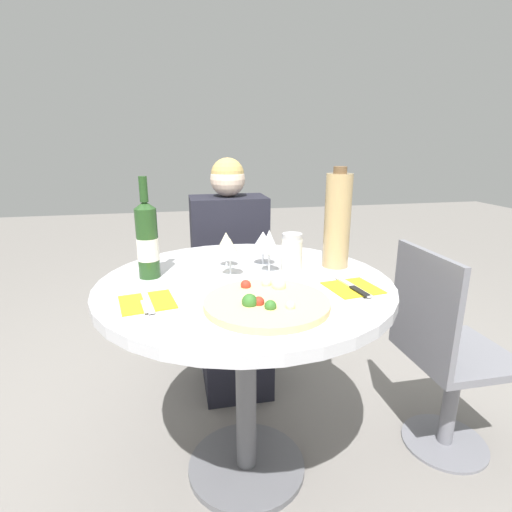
% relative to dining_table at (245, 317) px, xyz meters
% --- Properties ---
extents(ground_plane, '(12.00, 12.00, 0.00)m').
position_rel_dining_table_xyz_m(ground_plane, '(0.00, 0.00, -0.64)').
color(ground_plane, gray).
rests_on(ground_plane, ground).
extents(dining_table, '(0.98, 0.98, 0.77)m').
position_rel_dining_table_xyz_m(dining_table, '(0.00, 0.00, 0.00)').
color(dining_table, slate).
rests_on(dining_table, ground_plane).
extents(chair_behind_diner, '(0.38, 0.38, 0.84)m').
position_rel_dining_table_xyz_m(chair_behind_diner, '(0.05, 0.79, -0.22)').
color(chair_behind_diner, slate).
rests_on(chair_behind_diner, ground_plane).
extents(seated_diner, '(0.38, 0.47, 1.14)m').
position_rel_dining_table_xyz_m(seated_diner, '(0.05, 0.65, -0.14)').
color(seated_diner, black).
rests_on(seated_diner, ground_plane).
extents(chair_empty_side, '(0.38, 0.38, 0.84)m').
position_rel_dining_table_xyz_m(chair_empty_side, '(0.77, -0.04, -0.22)').
color(chair_empty_side, slate).
rests_on(chair_empty_side, ground_plane).
extents(pizza_large, '(0.35, 0.35, 0.05)m').
position_rel_dining_table_xyz_m(pizza_large, '(0.02, -0.23, 0.15)').
color(pizza_large, '#E5C17F').
rests_on(pizza_large, dining_table).
extents(wine_bottle, '(0.07, 0.07, 0.34)m').
position_rel_dining_table_xyz_m(wine_bottle, '(-0.31, 0.10, 0.26)').
color(wine_bottle, '#23471E').
rests_on(wine_bottle, dining_table).
extents(tall_carafe, '(0.09, 0.09, 0.36)m').
position_rel_dining_table_xyz_m(tall_carafe, '(0.35, 0.09, 0.31)').
color(tall_carafe, tan).
rests_on(tall_carafe, dining_table).
extents(sugar_shaker, '(0.07, 0.07, 0.14)m').
position_rel_dining_table_xyz_m(sugar_shaker, '(0.18, 0.06, 0.20)').
color(sugar_shaker, silver).
rests_on(sugar_shaker, dining_table).
extents(wine_glass_back_right, '(0.08, 0.08, 0.13)m').
position_rel_dining_table_xyz_m(wine_glass_back_right, '(0.10, 0.15, 0.23)').
color(wine_glass_back_right, silver).
rests_on(wine_glass_back_right, dining_table).
extents(wine_glass_back_left, '(0.07, 0.07, 0.13)m').
position_rel_dining_table_xyz_m(wine_glass_back_left, '(-0.04, 0.15, 0.23)').
color(wine_glass_back_left, silver).
rests_on(wine_glass_back_left, dining_table).
extents(wine_glass_front_right, '(0.07, 0.07, 0.16)m').
position_rel_dining_table_xyz_m(wine_glass_front_right, '(0.10, 0.06, 0.25)').
color(wine_glass_front_right, silver).
rests_on(wine_glass_front_right, dining_table).
extents(wine_glass_front_left, '(0.08, 0.08, 0.13)m').
position_rel_dining_table_xyz_m(wine_glass_front_left, '(-0.04, 0.06, 0.23)').
color(wine_glass_front_left, silver).
rests_on(wine_glass_front_left, dining_table).
extents(place_setting_left, '(0.18, 0.19, 0.01)m').
position_rel_dining_table_xyz_m(place_setting_left, '(-0.31, -0.14, 0.14)').
color(place_setting_left, yellow).
rests_on(place_setting_left, dining_table).
extents(place_setting_right, '(0.17, 0.19, 0.01)m').
position_rel_dining_table_xyz_m(place_setting_right, '(0.32, -0.15, 0.14)').
color(place_setting_right, yellow).
rests_on(place_setting_right, dining_table).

